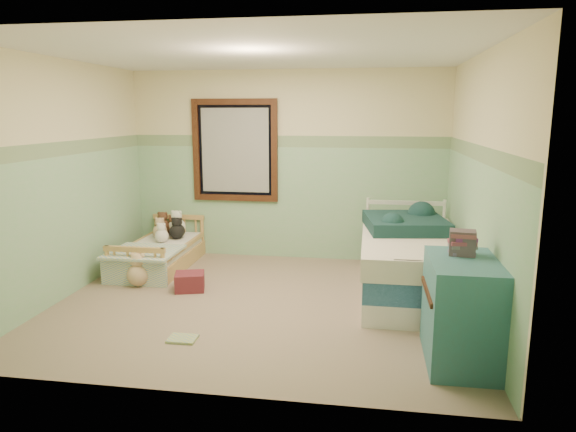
% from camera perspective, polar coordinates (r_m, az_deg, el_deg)
% --- Properties ---
extents(floor, '(4.20, 3.60, 0.02)m').
position_cam_1_polar(floor, '(5.45, -3.14, -9.66)').
color(floor, '#796653').
rests_on(floor, ground).
extents(ceiling, '(4.20, 3.60, 0.02)m').
position_cam_1_polar(ceiling, '(5.12, -3.45, 17.68)').
color(ceiling, white).
rests_on(ceiling, wall_back).
extents(wall_back, '(4.20, 0.04, 2.50)m').
position_cam_1_polar(wall_back, '(6.90, -0.12, 5.56)').
color(wall_back, beige).
rests_on(wall_back, floor).
extents(wall_front, '(4.20, 0.04, 2.50)m').
position_cam_1_polar(wall_front, '(3.42, -9.64, -0.44)').
color(wall_front, beige).
rests_on(wall_front, floor).
extents(wall_left, '(0.04, 3.60, 2.50)m').
position_cam_1_polar(wall_left, '(5.94, -23.53, 3.71)').
color(wall_left, beige).
rests_on(wall_left, floor).
extents(wall_right, '(0.04, 3.60, 2.50)m').
position_cam_1_polar(wall_right, '(5.13, 20.35, 2.88)').
color(wall_right, beige).
rests_on(wall_right, floor).
extents(wainscot_mint, '(4.20, 0.01, 1.50)m').
position_cam_1_polar(wainscot_mint, '(6.95, -0.14, 1.44)').
color(wainscot_mint, '#94B696').
rests_on(wainscot_mint, floor).
extents(border_strip, '(4.20, 0.01, 0.15)m').
position_cam_1_polar(border_strip, '(6.86, -0.15, 8.25)').
color(border_strip, '#3B6746').
rests_on(border_strip, wall_back).
extents(window_frame, '(1.16, 0.06, 1.36)m').
position_cam_1_polar(window_frame, '(6.98, -5.90, 7.22)').
color(window_frame, black).
rests_on(window_frame, wall_back).
extents(window_blinds, '(0.92, 0.01, 1.12)m').
position_cam_1_polar(window_blinds, '(6.99, -5.88, 7.22)').
color(window_blinds, beige).
rests_on(window_blinds, window_frame).
extents(toddler_bed_frame, '(0.73, 1.47, 0.19)m').
position_cam_1_polar(toddler_bed_frame, '(6.82, -13.97, -4.75)').
color(toddler_bed_frame, '#B68440').
rests_on(toddler_bed_frame, floor).
extents(toddler_mattress, '(0.67, 1.40, 0.12)m').
position_cam_1_polar(toddler_mattress, '(6.78, -14.03, -3.49)').
color(toddler_mattress, white).
rests_on(toddler_mattress, toddler_bed_frame).
extents(patchwork_quilt, '(0.80, 0.73, 0.03)m').
position_cam_1_polar(patchwork_quilt, '(6.36, -15.65, -3.85)').
color(patchwork_quilt, '#71A1D2').
rests_on(patchwork_quilt, toddler_mattress).
extents(plush_bed_brown, '(0.21, 0.21, 0.21)m').
position_cam_1_polar(plush_bed_brown, '(7.25, -13.66, -1.18)').
color(plush_bed_brown, brown).
rests_on(plush_bed_brown, toddler_mattress).
extents(plush_bed_white, '(0.23, 0.23, 0.23)m').
position_cam_1_polar(plush_bed_white, '(7.17, -12.19, -1.17)').
color(plush_bed_white, white).
rests_on(plush_bed_white, toddler_mattress).
extents(plush_bed_tan, '(0.19, 0.19, 0.19)m').
position_cam_1_polar(plush_bed_tan, '(7.03, -13.96, -1.66)').
color(plush_bed_tan, '#D3AD83').
rests_on(plush_bed_tan, toddler_mattress).
extents(plush_bed_dark, '(0.19, 0.19, 0.19)m').
position_cam_1_polar(plush_bed_dark, '(6.95, -12.21, -1.72)').
color(plush_bed_dark, black).
rests_on(plush_bed_dark, toddler_mattress).
extents(plush_floor_cream, '(0.26, 0.26, 0.26)m').
position_cam_1_polar(plush_floor_cream, '(6.45, -17.20, -5.52)').
color(plush_floor_cream, white).
rests_on(plush_floor_cream, floor).
extents(plush_floor_tan, '(0.26, 0.26, 0.26)m').
position_cam_1_polar(plush_floor_tan, '(6.15, -16.21, -6.25)').
color(plush_floor_tan, '#D3AD83').
rests_on(plush_floor_tan, floor).
extents(twin_bed_frame, '(0.99, 1.98, 0.22)m').
position_cam_1_polar(twin_bed_frame, '(5.80, 13.23, -7.40)').
color(twin_bed_frame, white).
rests_on(twin_bed_frame, floor).
extents(twin_boxspring, '(0.99, 1.98, 0.22)m').
position_cam_1_polar(twin_boxspring, '(5.73, 13.33, -5.32)').
color(twin_boxspring, navy).
rests_on(twin_boxspring, twin_bed_frame).
extents(twin_mattress, '(1.03, 2.02, 0.22)m').
position_cam_1_polar(twin_mattress, '(5.67, 13.43, -3.19)').
color(twin_mattress, white).
rests_on(twin_mattress, twin_boxspring).
extents(teal_blanket, '(0.96, 1.01, 0.14)m').
position_cam_1_polar(teal_blanket, '(5.92, 12.81, -0.77)').
color(teal_blanket, '#153237').
rests_on(teal_blanket, twin_mattress).
extents(dresser, '(0.52, 0.83, 0.83)m').
position_cam_1_polar(dresser, '(4.32, 18.62, -9.95)').
color(dresser, '#3C6F75').
rests_on(dresser, floor).
extents(book_stack, '(0.22, 0.18, 0.20)m').
position_cam_1_polar(book_stack, '(4.31, 18.72, -2.82)').
color(book_stack, brown).
rests_on(book_stack, dresser).
extents(red_pillow, '(0.38, 0.35, 0.20)m').
position_cam_1_polar(red_pillow, '(5.88, -10.81, -7.14)').
color(red_pillow, maroon).
rests_on(red_pillow, floor).
extents(floor_book, '(0.25, 0.19, 0.02)m').
position_cam_1_polar(floor_book, '(4.70, -11.58, -13.16)').
color(floor_book, yellow).
rests_on(floor_book, floor).
extents(extra_plush_0, '(0.17, 0.17, 0.17)m').
position_cam_1_polar(extra_plush_0, '(6.81, -13.80, -2.14)').
color(extra_plush_0, white).
rests_on(extra_plush_0, toddler_mattress).
extents(extra_plush_1, '(0.19, 0.19, 0.19)m').
position_cam_1_polar(extra_plush_1, '(7.02, -12.06, -1.62)').
color(extra_plush_1, black).
rests_on(extra_plush_1, toddler_mattress).
extents(extra_plush_2, '(0.19, 0.19, 0.19)m').
position_cam_1_polar(extra_plush_2, '(7.19, -12.56, -1.33)').
color(extra_plush_2, brown).
rests_on(extra_plush_2, toddler_mattress).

